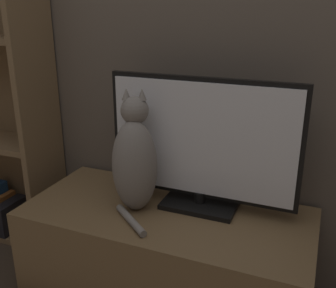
{
  "coord_description": "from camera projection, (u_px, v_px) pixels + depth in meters",
  "views": [
    {
      "loc": [
        0.55,
        -0.4,
        1.2
      ],
      "look_at": [
        -0.0,
        0.94,
        0.69
      ],
      "focal_mm": 42.0,
      "sensor_mm": 36.0,
      "label": 1
    }
  ],
  "objects": [
    {
      "name": "tv_stand",
      "position": [
        166.0,
        253.0,
        1.67
      ],
      "size": [
        1.17,
        0.54,
        0.4
      ],
      "color": "brown",
      "rests_on": "ground_plane"
    },
    {
      "name": "tv",
      "position": [
        202.0,
        145.0,
        1.56
      ],
      "size": [
        0.78,
        0.18,
        0.54
      ],
      "color": "black",
      "rests_on": "tv_stand"
    },
    {
      "name": "cat",
      "position": [
        135.0,
        161.0,
        1.56
      ],
      "size": [
        0.24,
        0.3,
        0.5
      ],
      "rotation": [
        0.0,
        0.0,
        0.3
      ],
      "color": "gray",
      "rests_on": "tv_stand"
    }
  ]
}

